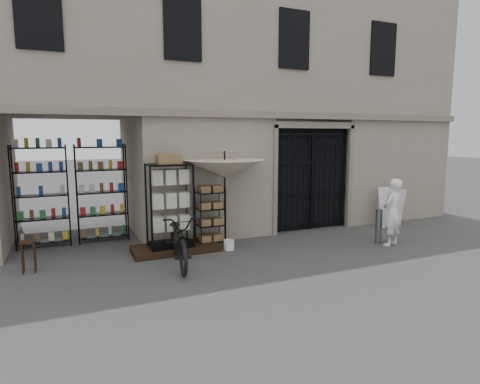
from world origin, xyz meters
name	(u,v)px	position (x,y,z in m)	size (l,w,h in m)	color
ground	(297,257)	(0.00, 0.00, 0.00)	(80.00, 80.00, 0.00)	black
main_building	(230,75)	(0.00, 4.00, 4.50)	(14.00, 4.00, 9.00)	gray
shop_recess	(75,187)	(-4.50, 2.80, 1.50)	(3.00, 1.70, 3.00)	black
shop_shelving	(73,195)	(-4.55, 3.30, 1.25)	(2.70, 0.50, 2.50)	black
iron_gate	(309,178)	(1.75, 2.28, 1.50)	(2.50, 0.21, 3.00)	black
step_platform	(175,248)	(-2.40, 1.55, 0.07)	(2.00, 0.90, 0.15)	black
display_cabinet	(170,210)	(-2.51, 1.51, 1.02)	(1.11, 0.87, 2.10)	black
wire_rack	(210,218)	(-1.49, 1.64, 0.70)	(0.69, 0.54, 1.44)	black
market_umbrella	(225,164)	(-1.12, 1.60, 2.03)	(1.74, 1.77, 2.82)	black
white_bucket	(229,245)	(-1.18, 1.18, 0.12)	(0.25, 0.25, 0.24)	white
bicycle	(179,265)	(-2.57, 0.56, 0.00)	(0.76, 1.14, 2.17)	black
wooden_stool	(29,256)	(-5.45, 1.32, 0.34)	(0.33, 0.33, 0.65)	black
steel_bollard	(379,226)	(2.53, 0.23, 0.44)	(0.16, 0.16, 0.87)	slate
shopkeeper	(390,245)	(2.67, -0.06, 0.00)	(0.61, 1.67, 0.40)	white
easel_sign	(391,208)	(4.04, 1.38, 0.60)	(0.69, 0.75, 1.16)	silver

